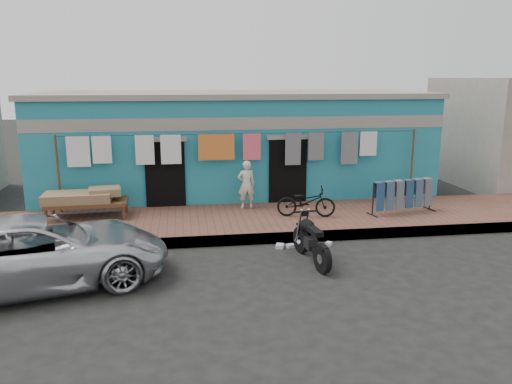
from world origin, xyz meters
The scene contains 14 objects.
ground centered at (0.00, 0.00, 0.00)m, with size 80.00×80.00×0.00m, color black.
sidewalk centered at (0.00, 3.00, 0.12)m, with size 28.00×3.00×0.25m, color brown.
curb centered at (0.00, 1.55, 0.12)m, with size 28.00×0.10×0.25m, color gray.
building centered at (0.00, 6.99, 1.69)m, with size 12.20×5.20×3.36m.
clothesline centered at (-0.39, 4.25, 1.82)m, with size 10.06×0.06×2.10m.
car centered at (-4.42, -0.20, 0.68)m, with size 2.21×4.85×1.37m, color silver.
seated_person centered at (0.02, 3.94, 0.92)m, with size 0.48×0.32×1.34m, color beige.
bicycle centered at (1.45, 2.84, 0.74)m, with size 0.53×1.50×0.97m, color black.
motorcycle centered at (0.91, 0.23, 0.50)m, with size 0.72×1.61×1.01m, color black, non-canonical shape.
charpoy centered at (-4.20, 3.62, 0.61)m, with size 2.17×1.07×0.72m, color brown, non-canonical shape.
jeans_rack centered at (4.11, 2.84, 0.71)m, with size 1.97×0.76×0.93m, color black, non-canonical shape.
litter_a centered at (0.68, 1.20, 0.04)m, with size 0.17×0.13×0.07m, color silver.
litter_b centered at (1.59, 1.20, 0.04)m, with size 0.16×0.12×0.08m, color silver.
litter_c centered at (0.43, 1.20, 0.04)m, with size 0.22×0.17×0.09m, color silver.
Camera 1 is at (-1.71, -9.45, 3.81)m, focal length 35.00 mm.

